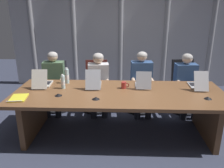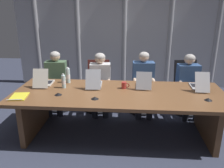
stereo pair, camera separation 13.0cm
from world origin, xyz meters
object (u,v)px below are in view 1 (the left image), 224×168
office_chair_right_mid (184,92)px  conference_mic_middle (96,98)px  person_right_mid (187,80)px  water_bottle_secondary (63,82)px  spiral_notepad (18,98)px  office_chair_left_mid (97,91)px  person_center (142,79)px  laptop_right_mid (198,84)px  conference_mic_left_side (58,95)px  person_left_mid (99,79)px  office_chair_left_end (57,91)px  water_bottle_primary (67,76)px  coffee_mug_near (124,85)px  laptop_left_end (43,82)px  person_left_end (53,78)px  conference_mic_right_side (208,98)px  laptop_left_mid (94,83)px  office_chair_center (140,92)px

office_chair_right_mid → conference_mic_middle: bearing=-59.3°
person_right_mid → conference_mic_middle: (-1.58, -1.15, 0.09)m
water_bottle_secondary → spiral_notepad: water_bottle_secondary is taller
office_chair_left_mid → person_center: 0.94m
laptop_right_mid → water_bottle_secondary: bearing=94.6°
laptop_right_mid → spiral_notepad: (-2.69, -0.57, -0.05)m
laptop_right_mid → conference_mic_left_side: (-2.15, -0.45, -0.04)m
person_left_mid → spiral_notepad: size_ratio=3.43×
office_chair_left_end → water_bottle_secondary: 1.07m
water_bottle_primary → coffee_mug_near: water_bottle_primary is taller
conference_mic_middle → office_chair_right_mid: bearing=39.4°
laptop_left_end → conference_mic_left_side: bearing=-142.4°
office_chair_left_end → conference_mic_middle: size_ratio=8.46×
water_bottle_secondary → conference_mic_left_side: bearing=-89.9°
conference_mic_middle → office_chair_left_mid: bearing=95.6°
laptop_left_end → office_chair_left_mid: 1.19m
water_bottle_secondary → coffee_mug_near: 0.97m
person_left_mid → office_chair_left_end: bearing=-105.8°
laptop_left_end → person_center: (1.68, 0.61, -0.12)m
person_left_end → person_left_mid: person_left_end is taller
office_chair_right_mid → person_left_end: 2.56m
person_left_mid → spiral_notepad: bearing=-47.0°
water_bottle_secondary → conference_mic_left_side: 0.33m
laptop_left_end → water_bottle_primary: (0.37, 0.16, 0.06)m
laptop_right_mid → person_center: 1.03m
laptop_right_mid → conference_mic_left_side: bearing=102.9°
office_chair_left_end → person_center: person_center is taller
office_chair_right_mid → conference_mic_right_side: 1.30m
laptop_left_mid → person_center: person_center is taller
laptop_left_mid → office_chair_left_end: size_ratio=0.50×
person_left_end → water_bottle_primary: person_left_end is taller
office_chair_center → coffee_mug_near: bearing=-13.1°
person_left_end → coffee_mug_near: (1.34, -0.68, 0.12)m
person_center → water_bottle_primary: bearing=-74.0°
laptop_left_end → person_right_mid: size_ratio=0.40×
conference_mic_middle → spiral_notepad: (-1.10, -0.01, -0.01)m
office_chair_left_end → office_chair_left_mid: (0.81, 0.00, 0.01)m
office_chair_right_mid → person_right_mid: 0.33m
person_left_end → water_bottle_primary: bearing=34.4°
laptop_left_end → person_right_mid: bearing=-79.4°
person_center → conference_mic_left_side: bearing=-54.9°
person_left_mid → laptop_right_mid: bearing=64.7°
person_left_mid → water_bottle_primary: 0.70m
laptop_right_mid → person_left_mid: (-1.66, 0.59, -0.13)m
conference_mic_left_side → person_left_end: bearing=109.7°
laptop_left_mid → water_bottle_secondary: bearing=99.8°
water_bottle_primary → conference_mic_right_side: bearing=-16.2°
person_center → coffee_mug_near: (-0.35, -0.68, 0.11)m
laptop_left_mid → conference_mic_right_side: laptop_left_mid is taller
office_chair_center → spiral_notepad: 2.30m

